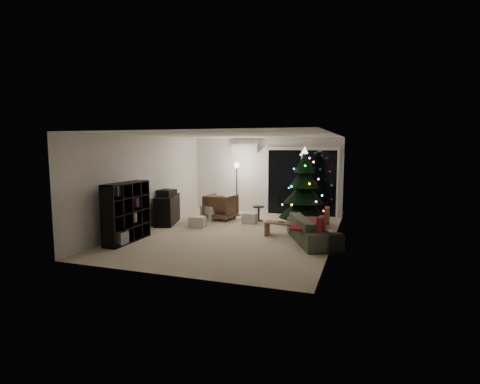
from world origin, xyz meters
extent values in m
plane|color=beige|center=(0.00, 0.00, 0.00)|extent=(6.50, 6.50, 0.00)
plane|color=white|center=(0.00, 0.00, 2.50)|extent=(6.50, 6.50, 0.00)
cube|color=silver|center=(0.00, 3.25, 1.25)|extent=(5.00, 0.02, 2.50)
cube|color=silver|center=(0.00, -3.25, 1.25)|extent=(5.00, 0.02, 2.50)
cube|color=silver|center=(-2.50, 0.00, 1.25)|extent=(0.02, 6.50, 2.50)
cube|color=silver|center=(2.50, 0.00, 1.25)|extent=(0.02, 6.50, 2.50)
cube|color=black|center=(1.20, 3.23, 1.05)|extent=(2.20, 0.02, 2.10)
cube|color=white|center=(-0.70, 3.13, 2.15)|extent=(0.90, 0.22, 0.28)
cube|color=#3F3833|center=(1.20, 3.75, -0.05)|extent=(2.60, 1.00, 0.10)
cube|color=white|center=(1.20, 4.15, 0.50)|extent=(2.20, 0.06, 1.00)
cube|color=black|center=(-2.25, 0.66, 0.41)|extent=(0.84, 1.38, 0.81)
cube|color=black|center=(-2.25, 0.66, 0.90)|extent=(0.41, 0.49, 0.17)
imported|color=brown|center=(-1.00, 1.71, 0.39)|extent=(0.92, 0.94, 0.78)
cube|color=silver|center=(-1.27, 1.58, 0.22)|extent=(0.63, 0.63, 0.43)
cube|color=beige|center=(-1.19, 0.43, 0.15)|extent=(0.47, 0.39, 0.30)
cube|color=beige|center=(0.01, 1.45, 0.15)|extent=(0.43, 0.33, 0.29)
cylinder|color=black|center=(0.16, 1.85, 0.22)|extent=(0.41, 0.41, 0.44)
cylinder|color=black|center=(-0.75, 2.46, 0.83)|extent=(0.26, 0.26, 1.65)
imported|color=#434E3E|center=(2.05, -0.15, 0.30)|extent=(1.54, 2.18, 0.59)
cube|color=maroon|center=(1.95, -0.15, 0.43)|extent=(0.63, 1.46, 0.05)
cube|color=olive|center=(2.30, 0.50, 0.54)|extent=(0.15, 0.40, 0.39)
cube|color=maroon|center=(2.30, -0.80, 0.54)|extent=(0.14, 0.40, 0.39)
cube|color=black|center=(1.22, 0.21, 0.35)|extent=(0.14, 0.04, 0.02)
cube|color=slate|center=(1.47, 0.26, 0.35)|extent=(0.13, 0.08, 0.02)
cone|color=black|center=(1.55, 1.55, 1.10)|extent=(1.48, 1.48, 2.21)
camera|label=1|loc=(3.20, -8.77, 2.23)|focal=28.00mm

